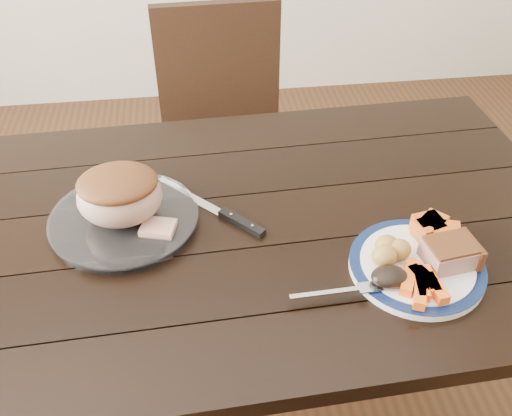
{
  "coord_description": "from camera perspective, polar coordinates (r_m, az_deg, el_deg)",
  "views": [
    {
      "loc": [
        -0.04,
        -0.95,
        1.57
      ],
      "look_at": [
        0.08,
        -0.02,
        0.8
      ],
      "focal_mm": 40.0,
      "sensor_mm": 36.0,
      "label": 1
    }
  ],
  "objects": [
    {
      "name": "ground",
      "position": [
        1.83,
        -2.71,
        -19.43
      ],
      "size": [
        4.0,
        4.0,
        0.0
      ],
      "primitive_type": "plane",
      "color": "#472B16",
      "rests_on": "ground"
    },
    {
      "name": "dining_table",
      "position": [
        1.32,
        -3.58,
        -4.54
      ],
      "size": [
        1.63,
        0.96,
        0.75
      ],
      "rotation": [
        0.0,
        0.0,
        0.04
      ],
      "color": "black",
      "rests_on": "ground"
    },
    {
      "name": "chair_far",
      "position": [
        1.99,
        -3.2,
        7.66
      ],
      "size": [
        0.44,
        0.45,
        0.93
      ],
      "rotation": [
        0.0,
        0.0,
        3.18
      ],
      "color": "black",
      "rests_on": "ground"
    },
    {
      "name": "dinner_plate",
      "position": [
        1.19,
        15.74,
        -5.67
      ],
      "size": [
        0.27,
        0.27,
        0.02
      ],
      "primitive_type": "cylinder",
      "color": "white",
      "rests_on": "dining_table"
    },
    {
      "name": "plate_rim",
      "position": [
        1.18,
        15.82,
        -5.38
      ],
      "size": [
        0.27,
        0.27,
        0.02
      ],
      "primitive_type": "torus",
      "color": "#0C1B40",
      "rests_on": "dinner_plate"
    },
    {
      "name": "serving_platter",
      "position": [
        1.28,
        -13.01,
        -1.24
      ],
      "size": [
        0.31,
        0.31,
        0.02
      ],
      "primitive_type": "cylinder",
      "color": "white",
      "rests_on": "dining_table"
    },
    {
      "name": "pork_slice",
      "position": [
        1.18,
        18.79,
        -4.33
      ],
      "size": [
        0.11,
        0.09,
        0.04
      ],
      "primitive_type": "cube",
      "rotation": [
        0.0,
        0.0,
        0.14
      ],
      "color": "#A97267",
      "rests_on": "dinner_plate"
    },
    {
      "name": "roasted_potatoes",
      "position": [
        1.16,
        13.24,
        -4.15
      ],
      "size": [
        0.08,
        0.07,
        0.04
      ],
      "color": "gold",
      "rests_on": "dinner_plate"
    },
    {
      "name": "carrot_batons",
      "position": [
        1.13,
        16.3,
        -7.22
      ],
      "size": [
        0.09,
        0.12,
        0.02
      ],
      "color": "#FF6015",
      "rests_on": "dinner_plate"
    },
    {
      "name": "pumpkin_wedges",
      "position": [
        1.23,
        17.3,
        -1.96
      ],
      "size": [
        0.1,
        0.09,
        0.04
      ],
      "color": "orange",
      "rests_on": "dinner_plate"
    },
    {
      "name": "dark_mushroom",
      "position": [
        1.11,
        13.19,
        -6.68
      ],
      "size": [
        0.07,
        0.05,
        0.03
      ],
      "primitive_type": "ellipsoid",
      "color": "black",
      "rests_on": "dinner_plate"
    },
    {
      "name": "fork",
      "position": [
        1.09,
        8.7,
        -8.22
      ],
      "size": [
        0.18,
        0.03,
        0.0
      ],
      "rotation": [
        0.0,
        0.0,
        0.03
      ],
      "color": "silver",
      "rests_on": "dinner_plate"
    },
    {
      "name": "roast_joint",
      "position": [
        1.24,
        -13.45,
        1.11
      ],
      "size": [
        0.18,
        0.16,
        0.12
      ],
      "primitive_type": "ellipsoid",
      "color": "tan",
      "rests_on": "serving_platter"
    },
    {
      "name": "cut_slice",
      "position": [
        1.22,
        -9.75,
        -2.03
      ],
      "size": [
        0.08,
        0.07,
        0.02
      ],
      "primitive_type": "cube",
      "rotation": [
        0.0,
        0.0,
        -0.28
      ],
      "color": "tan",
      "rests_on": "serving_platter"
    },
    {
      "name": "carving_knife",
      "position": [
        1.26,
        -2.82,
        -0.78
      ],
      "size": [
        0.24,
        0.25,
        0.01
      ],
      "rotation": [
        0.0,
        0.0,
        -0.81
      ],
      "color": "silver",
      "rests_on": "dining_table"
    }
  ]
}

